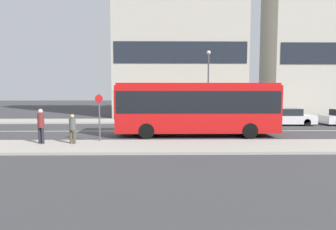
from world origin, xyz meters
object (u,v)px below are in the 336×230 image
at_px(parked_car_0, 285,117).
at_px(street_lamp, 208,78).
at_px(city_bus, 196,106).
at_px(pedestrian_down_pavement, 72,127).
at_px(pedestrian_near_stop, 41,124).
at_px(bus_stop_sign, 99,114).

xyz_separation_m(parked_car_0, street_lamp, (-6.35, 1.72, 3.38)).
height_order(parked_car_0, street_lamp, street_lamp).
xyz_separation_m(city_bus, pedestrian_down_pavement, (-6.98, -3.45, -0.95)).
distance_m(city_bus, pedestrian_near_stop, 9.35).
bearing_deg(pedestrian_near_stop, parked_car_0, 48.30).
relative_size(parked_car_0, pedestrian_near_stop, 2.48).
distance_m(city_bus, pedestrian_down_pavement, 7.85).
height_order(bus_stop_sign, street_lamp, street_lamp).
bearing_deg(city_bus, parked_car_0, 32.33).
relative_size(pedestrian_near_stop, bus_stop_sign, 0.70).
height_order(city_bus, pedestrian_near_stop, city_bus).
bearing_deg(pedestrian_down_pavement, pedestrian_near_stop, -168.38).
distance_m(pedestrian_down_pavement, bus_stop_sign, 1.65).
distance_m(city_bus, parked_car_0, 10.19).
bearing_deg(bus_stop_sign, pedestrian_down_pavement, -146.62).
distance_m(pedestrian_near_stop, street_lamp, 15.50).
bearing_deg(city_bus, pedestrian_near_stop, -161.40).
height_order(parked_car_0, pedestrian_down_pavement, pedestrian_down_pavement).
relative_size(parked_car_0, street_lamp, 0.73).
distance_m(parked_car_0, pedestrian_down_pavement, 17.84).
distance_m(pedestrian_near_stop, bus_stop_sign, 3.08).
relative_size(city_bus, pedestrian_near_stop, 5.54).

